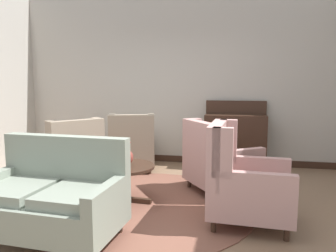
# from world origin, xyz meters

# --- Properties ---
(ground) EXTENTS (8.38, 8.38, 0.00)m
(ground) POSITION_xyz_m (0.00, 0.00, 0.00)
(ground) COLOR #896B51
(wall_back) EXTENTS (6.14, 0.08, 3.19)m
(wall_back) POSITION_xyz_m (0.00, 2.67, 1.59)
(wall_back) COLOR #BCB7AD
(wall_back) RESTS_ON ground
(baseboard_back) EXTENTS (5.98, 0.03, 0.12)m
(baseboard_back) POSITION_xyz_m (0.00, 2.62, 0.06)
(baseboard_back) COLOR #382319
(baseboard_back) RESTS_ON ground
(area_rug) EXTENTS (2.83, 2.83, 0.01)m
(area_rug) POSITION_xyz_m (0.00, 0.30, 0.01)
(area_rug) COLOR brown
(area_rug) RESTS_ON ground
(coffee_table) EXTENTS (0.77, 0.77, 0.49)m
(coffee_table) POSITION_xyz_m (-0.25, 0.36, 0.38)
(coffee_table) COLOR #382319
(coffee_table) RESTS_ON ground
(porcelain_vase) EXTENTS (0.15, 0.15, 0.31)m
(porcelain_vase) POSITION_xyz_m (-0.19, 0.32, 0.61)
(porcelain_vase) COLOR brown
(porcelain_vase) RESTS_ON coffee_table
(settee) EXTENTS (1.44, 0.91, 0.98)m
(settee) POSITION_xyz_m (-0.62, -0.74, 0.41)
(settee) COLOR gray
(settee) RESTS_ON ground
(armchair_back_corner) EXTENTS (0.95, 1.06, 1.00)m
(armchair_back_corner) POSITION_xyz_m (-0.61, 1.87, 0.42)
(armchair_back_corner) COLOR gray
(armchair_back_corner) RESTS_ON ground
(armchair_foreground_right) EXTENTS (1.19, 1.18, 1.00)m
(armchair_foreground_right) POSITION_xyz_m (-1.30, 0.97, 0.42)
(armchair_foreground_right) COLOR gray
(armchair_foreground_right) RESTS_ON ground
(armchair_beside_settee) EXTENTS (1.15, 1.15, 1.01)m
(armchair_beside_settee) POSITION_xyz_m (0.89, 0.97, 0.43)
(armchair_beside_settee) COLOR tan
(armchair_beside_settee) RESTS_ON ground
(armchair_near_sideboard) EXTENTS (0.91, 0.84, 1.10)m
(armchair_near_sideboard) POSITION_xyz_m (1.21, 0.00, 0.45)
(armchair_near_sideboard) COLOR tan
(armchair_near_sideboard) RESTS_ON ground
(sideboard) EXTENTS (1.07, 0.40, 1.20)m
(sideboard) POSITION_xyz_m (1.13, 2.38, 0.54)
(sideboard) COLOR #382319
(sideboard) RESTS_ON ground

